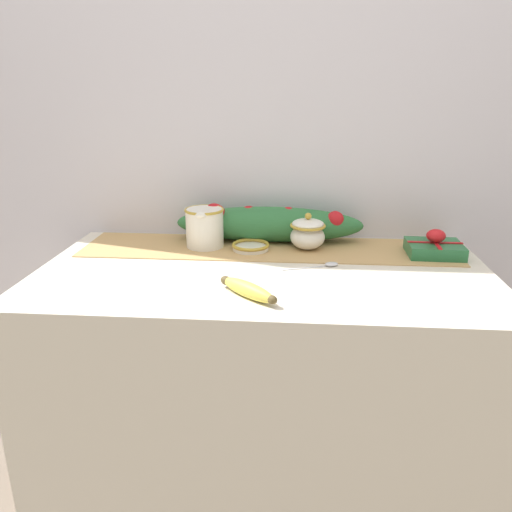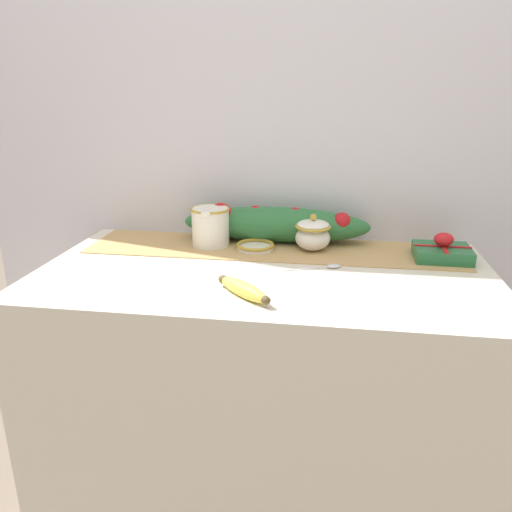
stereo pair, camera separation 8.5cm
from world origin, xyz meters
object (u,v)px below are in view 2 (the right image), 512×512
spoon (330,266)px  gift_box (442,251)px  sugar_bowl (313,234)px  small_dish (255,246)px  cream_pitcher (211,225)px  banana (243,289)px

spoon → gift_box: bearing=-0.0°
sugar_bowl → small_dish: sugar_bowl is taller
cream_pitcher → gift_box: bearing=-2.6°
sugar_bowl → gift_box: (0.36, -0.03, -0.03)m
sugar_bowl → cream_pitcher: bearing=179.8°
cream_pitcher → gift_box: (0.67, -0.03, -0.04)m
cream_pitcher → spoon: cream_pitcher is taller
gift_box → sugar_bowl: bearing=175.4°
cream_pitcher → sugar_bowl: 0.31m
cream_pitcher → banana: (0.16, -0.37, -0.05)m
small_dish → spoon: size_ratio=0.72×
cream_pitcher → banana: cream_pitcher is taller
cream_pitcher → small_dish: 0.15m
sugar_bowl → banana: bearing=-111.3°
banana → spoon: banana is taller
cream_pitcher → sugar_bowl: cream_pitcher is taller
sugar_bowl → small_dish: (-0.17, -0.02, -0.04)m
banana → small_dish: bearing=93.9°
cream_pitcher → banana: size_ratio=0.91×
sugar_bowl → spoon: bearing=-69.5°
cream_pitcher → small_dish: bearing=-9.7°
sugar_bowl → gift_box: 0.37m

